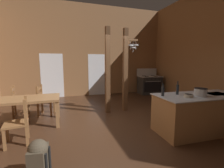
# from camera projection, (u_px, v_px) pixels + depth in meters

# --- Properties ---
(ground_plane) EXTENTS (8.48, 8.75, 0.10)m
(ground_plane) POSITION_uv_depth(u_px,v_px,m) (115.00, 126.00, 4.20)
(ground_plane) COLOR #422819
(wall_back) EXTENTS (8.48, 0.14, 4.41)m
(wall_back) POSITION_uv_depth(u_px,v_px,m) (88.00, 51.00, 7.69)
(wall_back) COLOR #93663F
(wall_back) RESTS_ON ground_plane
(glazed_door_back_left) EXTENTS (1.00, 0.01, 2.05)m
(glazed_door_back_left) POSITION_uv_depth(u_px,v_px,m) (52.00, 76.00, 7.26)
(glazed_door_back_left) COLOR white
(glazed_door_back_left) RESTS_ON ground_plane
(glazed_panel_back_right) EXTENTS (0.84, 0.01, 2.05)m
(glazed_panel_back_right) POSITION_uv_depth(u_px,v_px,m) (97.00, 75.00, 7.91)
(glazed_panel_back_right) COLOR white
(glazed_panel_back_right) RESTS_ON ground_plane
(kitchen_island) EXTENTS (2.19, 1.04, 0.90)m
(kitchen_island) POSITION_uv_depth(u_px,v_px,m) (200.00, 113.00, 3.75)
(kitchen_island) COLOR #9E7044
(kitchen_island) RESTS_ON ground_plane
(stove_range) EXTENTS (1.20, 0.90, 1.32)m
(stove_range) POSITION_uv_depth(u_px,v_px,m) (149.00, 85.00, 8.24)
(stove_range) COLOR #2D2D2D
(stove_range) RESTS_ON ground_plane
(support_post_with_pot_rack) EXTENTS (0.53, 0.17, 2.76)m
(support_post_with_pot_rack) POSITION_uv_depth(u_px,v_px,m) (126.00, 68.00, 5.24)
(support_post_with_pot_rack) COLOR brown
(support_post_with_pot_rack) RESTS_ON ground_plane
(support_post_center) EXTENTS (0.14, 0.14, 2.76)m
(support_post_center) POSITION_uv_depth(u_px,v_px,m) (108.00, 71.00, 5.02)
(support_post_center) COLOR brown
(support_post_center) RESTS_ON ground_plane
(dining_table) EXTENTS (1.70, 0.90, 0.74)m
(dining_table) POSITION_uv_depth(u_px,v_px,m) (25.00, 102.00, 4.04)
(dining_table) COLOR #9E7044
(dining_table) RESTS_ON ground_plane
(ladderback_chair_near_window) EXTENTS (0.52, 0.52, 0.95)m
(ladderback_chair_near_window) POSITION_uv_depth(u_px,v_px,m) (44.00, 101.00, 4.94)
(ladderback_chair_near_window) COLOR olive
(ladderback_chair_near_window) RESTS_ON ground_plane
(ladderback_chair_by_post) EXTENTS (0.50, 0.50, 0.95)m
(ladderback_chair_by_post) POSITION_uv_depth(u_px,v_px,m) (19.00, 122.00, 3.17)
(ladderback_chair_by_post) COLOR olive
(ladderback_chair_by_post) RESTS_ON ground_plane
(ladderback_chair_at_table_end) EXTENTS (0.48, 0.48, 0.95)m
(ladderback_chair_at_table_end) POSITION_uv_depth(u_px,v_px,m) (19.00, 102.00, 4.78)
(ladderback_chair_at_table_end) COLOR olive
(ladderback_chair_at_table_end) RESTS_ON ground_plane
(backpack) EXTENTS (0.34, 0.35, 0.60)m
(backpack) POSITION_uv_depth(u_px,v_px,m) (38.00, 159.00, 2.20)
(backpack) COLOR #4C4233
(backpack) RESTS_ON ground_plane
(stockpot_on_counter) EXTENTS (0.34, 0.27, 0.18)m
(stockpot_on_counter) POSITION_uv_depth(u_px,v_px,m) (201.00, 92.00, 3.52)
(stockpot_on_counter) COLOR #B7BABF
(stockpot_on_counter) RESTS_ON kitchen_island
(mixing_bowl_on_counter) EXTENTS (0.19, 0.19, 0.07)m
(mixing_bowl_on_counter) POSITION_uv_depth(u_px,v_px,m) (189.00, 96.00, 3.42)
(mixing_bowl_on_counter) COLOR #B2A893
(mixing_bowl_on_counter) RESTS_ON kitchen_island
(bottle_tall_on_counter) EXTENTS (0.06, 0.06, 0.32)m
(bottle_tall_on_counter) POSITION_uv_depth(u_px,v_px,m) (177.00, 89.00, 3.70)
(bottle_tall_on_counter) COLOR #1E2328
(bottle_tall_on_counter) RESTS_ON kitchen_island
(bottle_short_on_counter) EXTENTS (0.07, 0.07, 0.28)m
(bottle_short_on_counter) POSITION_uv_depth(u_px,v_px,m) (163.00, 91.00, 3.56)
(bottle_short_on_counter) COLOR #1E2328
(bottle_short_on_counter) RESTS_ON kitchen_island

